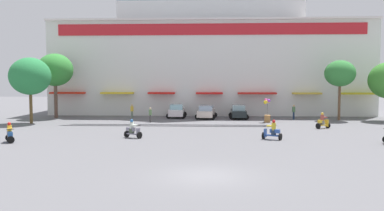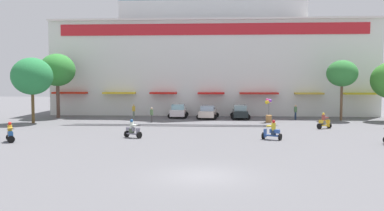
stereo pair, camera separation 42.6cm
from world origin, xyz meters
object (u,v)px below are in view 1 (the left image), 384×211
object	(u,v)px
scooter_rider_5	(10,134)
pedestrian_2	(132,110)
pedestrian_0	(294,111)
balloon_vendor_cart	(267,113)
parked_car_0	(177,111)
parked_car_2	(238,112)
pedestrian_1	(150,114)
parked_car_1	(206,112)
scooter_rider_4	(272,132)
scooter_rider_1	(323,122)
scooter_rider_0	(133,130)
plaza_tree_2	(30,76)
plaza_tree_0	(55,70)
plaza_tree_1	(340,74)

from	to	relation	value
scooter_rider_5	pedestrian_2	size ratio (longest dim) A/B	0.92
pedestrian_0	balloon_vendor_cart	distance (m)	4.45
pedestrian_0	balloon_vendor_cart	bearing A→B (deg)	-138.84
parked_car_0	parked_car_2	xyz separation A→B (m)	(7.20, -0.75, -0.01)
balloon_vendor_cart	parked_car_0	bearing A→B (deg)	156.12
balloon_vendor_cart	pedestrian_1	bearing A→B (deg)	-176.34
parked_car_1	scooter_rider_4	distance (m)	16.37
parked_car_1	scooter_rider_1	xyz separation A→B (m)	(10.94, -8.52, -0.13)
scooter_rider_0	plaza_tree_2	bearing A→B (deg)	143.11
scooter_rider_4	pedestrian_0	bearing A→B (deg)	72.92
scooter_rider_5	pedestrian_1	bearing A→B (deg)	58.30
scooter_rider_5	pedestrian_2	bearing A→B (deg)	72.66
parked_car_0	scooter_rider_0	bearing A→B (deg)	-97.20
plaza_tree_0	parked_car_0	distance (m)	14.87
parked_car_2	pedestrian_0	distance (m)	6.18
plaza_tree_2	scooter_rider_0	distance (m)	16.03
plaza_tree_2	pedestrian_2	world-z (taller)	plaza_tree_2
plaza_tree_0	parked_car_1	size ratio (longest dim) A/B	1.76
scooter_rider_5	plaza_tree_0	bearing A→B (deg)	101.12
scooter_rider_0	scooter_rider_5	bearing A→B (deg)	-163.39
pedestrian_1	parked_car_2	bearing A→B (deg)	25.08
scooter_rider_4	parked_car_2	bearing A→B (deg)	95.73
balloon_vendor_cart	pedestrian_0	bearing A→B (deg)	41.16
parked_car_0	balloon_vendor_cart	bearing A→B (deg)	-23.88
parked_car_1	scooter_rider_5	bearing A→B (deg)	-128.47
scooter_rider_1	scooter_rider_5	xyz separation A→B (m)	(-25.03, -9.21, -0.01)
plaza_tree_0	plaza_tree_2	xyz separation A→B (m)	(-0.36, -5.69, -0.73)
plaza_tree_0	parked_car_2	bearing A→B (deg)	0.88
plaza_tree_2	pedestrian_0	distance (m)	28.50
plaza_tree_1	pedestrian_1	xyz separation A→B (m)	(-20.50, -3.22, -4.23)
plaza_tree_2	balloon_vendor_cart	size ratio (longest dim) A/B	2.69
scooter_rider_4	pedestrian_2	distance (m)	20.68
scooter_rider_0	scooter_rider_1	world-z (taller)	scooter_rider_1
parked_car_0	pedestrian_0	size ratio (longest dim) A/B	2.33
scooter_rider_1	balloon_vendor_cart	world-z (taller)	balloon_vendor_cart
parked_car_0	pedestrian_1	xyz separation A→B (m)	(-2.32, -5.21, 0.13)
scooter_rider_1	parked_car_1	bearing A→B (deg)	142.07
parked_car_1	balloon_vendor_cart	world-z (taller)	balloon_vendor_cart
parked_car_2	scooter_rider_0	bearing A→B (deg)	-121.10
scooter_rider_1	balloon_vendor_cart	size ratio (longest dim) A/B	0.60
parked_car_0	scooter_rider_4	xyz separation A→B (m)	(8.76, -16.36, -0.17)
plaza_tree_2	balloon_vendor_cart	xyz separation A→B (m)	(24.38, 2.35, -3.83)
pedestrian_0	pedestrian_2	bearing A→B (deg)	178.56
scooter_rider_4	scooter_rider_5	distance (m)	19.48
pedestrian_0	pedestrian_1	xyz separation A→B (m)	(-15.65, -3.72, -0.03)
scooter_rider_4	balloon_vendor_cart	distance (m)	12.01
scooter_rider_0	pedestrian_2	bearing A→B (deg)	101.56
parked_car_2	scooter_rider_1	size ratio (longest dim) A/B	2.72
plaza_tree_2	scooter_rider_5	size ratio (longest dim) A/B	4.57
pedestrian_0	scooter_rider_0	bearing A→B (deg)	-136.54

